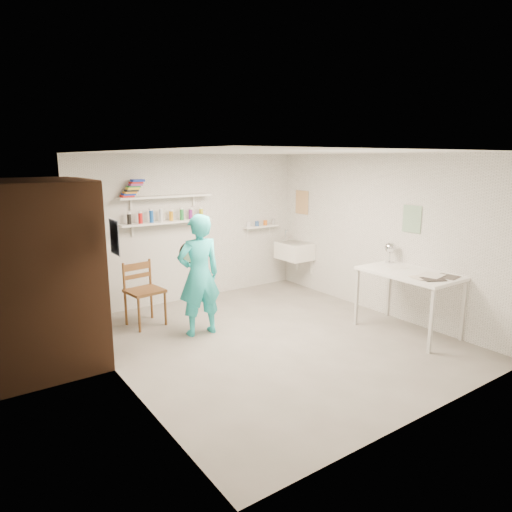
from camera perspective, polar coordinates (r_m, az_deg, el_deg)
floor at (r=6.10m, az=2.19°, el=-10.44°), size 4.00×4.50×0.02m
ceiling at (r=5.63m, az=2.39°, el=12.93°), size 4.00×4.50×0.02m
wall_back at (r=7.64m, az=-8.02°, el=3.51°), size 4.00×0.02×2.40m
wall_front at (r=4.22m, az=21.18°, el=-4.23°), size 4.00×0.02×2.40m
wall_left at (r=4.83m, az=-17.09°, el=-1.95°), size 0.02×4.50×2.40m
wall_right at (r=7.12m, az=15.29°, el=2.57°), size 0.02×4.50×2.40m
doorway_recess at (r=5.87m, az=-19.98°, el=-1.72°), size 0.02×0.90×2.00m
corridor_box at (r=5.72m, az=-26.88°, el=-2.13°), size 1.40×1.50×2.10m
door_lintel at (r=5.73m, az=-20.55°, el=8.57°), size 0.06×1.05×0.10m
door_jamb_near at (r=5.40m, az=-18.38°, el=-2.76°), size 0.06×0.10×2.00m
door_jamb_far at (r=6.34m, az=-21.00°, el=-0.79°), size 0.06×0.10×2.00m
shelf_lower at (r=7.29m, az=-11.10°, el=4.18°), size 1.50×0.22×0.03m
shelf_upper at (r=7.25m, az=-11.23°, el=7.31°), size 1.50×0.22×0.03m
ledge_shelf at (r=8.27m, az=0.65°, el=3.72°), size 0.70×0.14×0.03m
poster_left at (r=4.82m, az=-17.29°, el=2.25°), size 0.01×0.28×0.36m
poster_right_a at (r=8.32m, az=5.76°, el=6.69°), size 0.01×0.34×0.42m
poster_right_b at (r=6.73m, az=18.90°, el=4.39°), size 0.01×0.30×0.38m
belfast_sink at (r=8.22m, az=4.82°, el=0.64°), size 0.48×0.60×0.30m
man at (r=6.07m, az=-7.13°, el=-2.41°), size 0.62×0.43×1.63m
wall_clock at (r=6.20m, az=-8.28°, el=0.42°), size 0.29×0.06×0.29m
wooden_chair at (r=6.61m, az=-13.75°, el=-4.26°), size 0.52×0.50×1.01m
work_table at (r=6.52m, az=18.44°, el=-5.51°), size 0.77×1.28×0.85m
desk_lamp at (r=6.82m, az=16.44°, el=1.00°), size 0.16×0.16×0.16m
spray_cans at (r=7.28m, az=-11.13°, el=4.96°), size 1.29×0.06×0.17m
book_stack at (r=7.05m, az=-15.18°, el=8.14°), size 0.34×0.14×0.25m
ledge_pots at (r=8.26m, az=0.65°, el=4.13°), size 0.48×0.07×0.09m
papers at (r=6.40m, az=18.70°, el=-1.78°), size 0.30×0.22×0.02m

